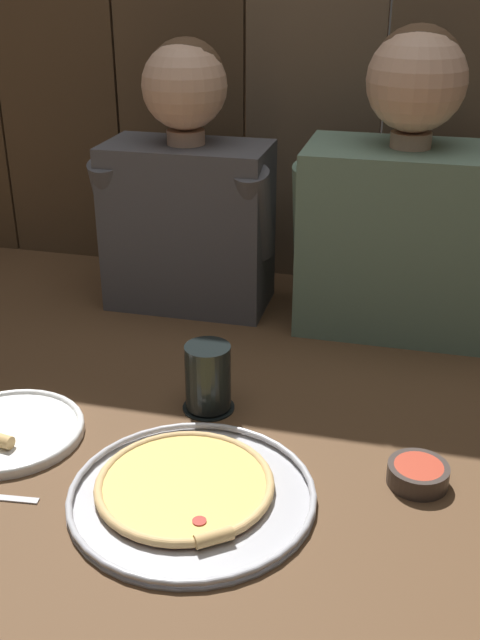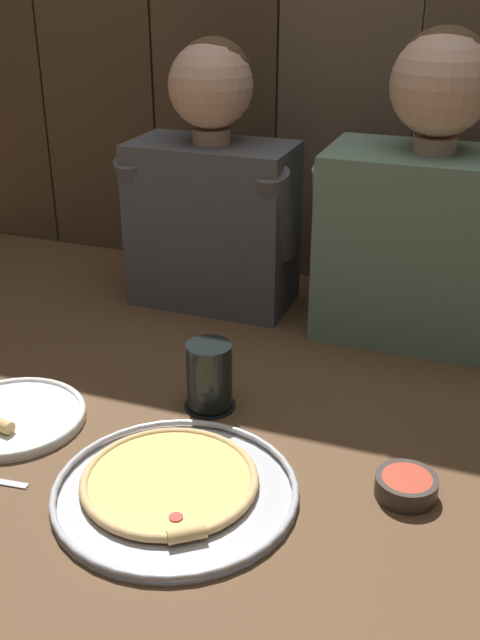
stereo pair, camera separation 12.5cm
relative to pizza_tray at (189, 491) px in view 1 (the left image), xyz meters
The scene contains 7 objects.
ground_plane 0.14m from the pizza_tray, 80.58° to the left, with size 3.20×3.20×0.00m, color brown.
pizza_tray is the anchor object (origin of this frame).
dinner_plate 0.35m from the pizza_tray, 167.24° to the left, with size 0.25×0.25×0.03m.
drinking_glass 0.25m from the pizza_tray, 99.46° to the left, with size 0.09×0.09×0.12m.
dipping_bowl 0.34m from the pizza_tray, 19.21° to the left, with size 0.09×0.09×0.03m.
diner_left 0.74m from the pizza_tray, 107.23° to the left, with size 0.39×0.20×0.57m.
diner_right 0.76m from the pizza_tray, 69.30° to the left, with size 0.44×0.24×0.61m.
Camera 1 is at (0.27, -0.99, 0.72)m, focal length 42.84 mm.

